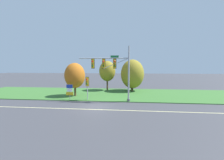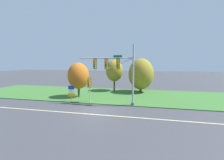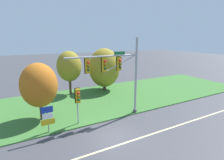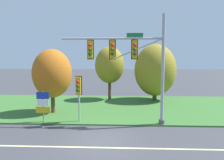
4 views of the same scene
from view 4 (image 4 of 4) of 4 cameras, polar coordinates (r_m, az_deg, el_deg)
ground_plane at (r=13.04m, az=-3.36°, el=-15.16°), size 160.00×160.00×0.00m
lane_stripe at (r=11.93m, az=-3.99°, el=-17.18°), size 36.00×0.16×0.01m
grass_verge at (r=20.91m, az=-0.97°, el=-6.96°), size 48.00×11.50×0.10m
traffic_signal_mast at (r=14.91m, az=5.23°, el=5.75°), size 7.06×0.49×7.49m
pedestrian_signal_near_kerb at (r=15.59m, az=-8.76°, el=-2.24°), size 0.46×0.55×3.29m
route_sign_post at (r=16.37m, az=-17.59°, el=-5.96°), size 1.07×0.08×2.22m
tree_nearest_road at (r=18.70m, az=-15.37°, el=1.62°), size 3.22×3.22×5.30m
tree_left_of_mast at (r=23.99m, az=-0.63°, el=3.90°), size 3.20×3.20×5.80m
tree_behind_signpost at (r=23.81m, az=11.19°, el=2.55°), size 4.41×4.41×6.03m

